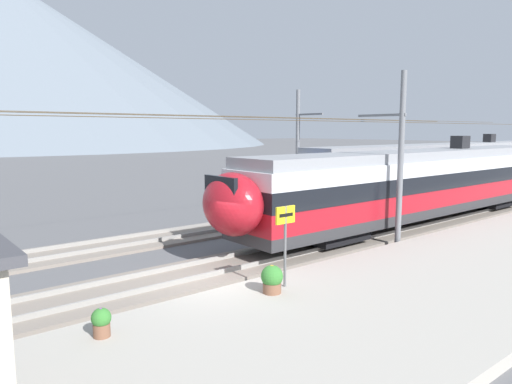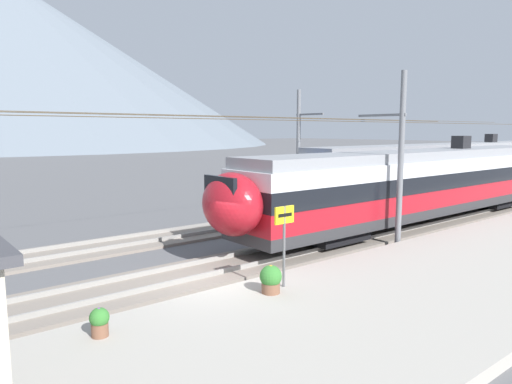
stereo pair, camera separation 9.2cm
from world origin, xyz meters
name	(u,v)px [view 2 (the right image)]	position (x,y,z in m)	size (l,w,h in m)	color
ground_plane	(213,289)	(0.00, 0.00, 0.00)	(400.00, 400.00, 0.00)	#565659
platform_slab	(315,330)	(0.00, -4.32, 0.16)	(120.00, 7.12, 0.33)	#A39E93
track_near	(188,275)	(0.00, 1.50, 0.07)	(120.00, 3.00, 0.28)	slate
track_far	(121,244)	(0.00, 6.98, 0.07)	(120.00, 3.00, 0.28)	slate
train_near_platform	(418,183)	(13.51, 1.50, 2.22)	(24.88, 2.96, 4.27)	#2D2D30
train_far_track	(456,164)	(27.62, 6.98, 2.23)	(34.89, 2.87, 4.27)	#2D2D30
catenary_mast_mid	(398,156)	(8.87, -0.38, 3.79)	(43.07, 2.34, 7.22)	slate
catenary_mast_far_side	(300,147)	(12.15, 8.67, 3.83)	(43.07, 2.13, 7.26)	slate
platform_sign	(284,228)	(1.21, -1.90, 2.06)	(0.70, 0.08, 2.37)	#59595B
potted_plant_platform_edge	(99,321)	(-4.21, -1.81, 0.68)	(0.44, 0.44, 0.65)	brown
potted_plant_by_shelter	(271,278)	(0.56, -2.07, 0.75)	(0.63, 0.63, 0.79)	brown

